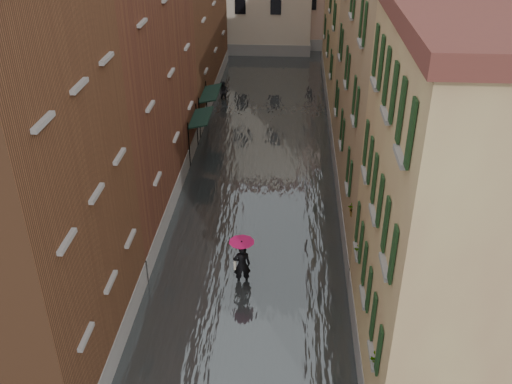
% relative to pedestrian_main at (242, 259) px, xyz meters
% --- Properties ---
extents(ground, '(120.00, 120.00, 0.00)m').
position_rel_pedestrian_main_xyz_m(ground, '(0.21, -2.34, -1.26)').
color(ground, '#59595B').
rests_on(ground, ground).
extents(floodwater, '(10.00, 60.00, 0.20)m').
position_rel_pedestrian_main_xyz_m(floodwater, '(0.21, 10.66, -1.16)').
color(floodwater, '#3F4546').
rests_on(floodwater, ground).
extents(building_left_mid, '(6.00, 14.00, 12.50)m').
position_rel_pedestrian_main_xyz_m(building_left_mid, '(-6.79, 6.66, 4.99)').
color(building_left_mid, '#5A311C').
rests_on(building_left_mid, ground).
extents(building_right_near, '(6.00, 8.00, 11.50)m').
position_rel_pedestrian_main_xyz_m(building_right_near, '(7.21, -4.34, 4.49)').
color(building_right_near, '#A67C55').
rests_on(building_right_near, ground).
extents(building_right_mid, '(6.00, 14.00, 13.00)m').
position_rel_pedestrian_main_xyz_m(building_right_mid, '(7.21, 6.66, 5.24)').
color(building_right_mid, '#957F5A').
rests_on(building_right_mid, ground).
extents(building_right_far, '(6.00, 16.00, 11.50)m').
position_rel_pedestrian_main_xyz_m(building_right_far, '(7.21, 21.66, 4.49)').
color(building_right_far, '#A67C55').
rests_on(building_right_far, ground).
extents(awning_near, '(1.09, 2.84, 2.80)m').
position_rel_pedestrian_main_xyz_m(awning_near, '(-3.27, 11.22, 1.20)').
color(awning_near, black).
rests_on(awning_near, ground).
extents(awning_far, '(1.09, 3.05, 2.80)m').
position_rel_pedestrian_main_xyz_m(awning_far, '(-3.27, 15.10, 1.21)').
color(awning_far, black).
rests_on(awning_far, ground).
extents(window_planters, '(0.59, 8.62, 0.84)m').
position_rel_pedestrian_main_xyz_m(window_planters, '(4.33, -2.72, 2.25)').
color(window_planters, brown).
rests_on(window_planters, ground).
extents(pedestrian_main, '(1.01, 1.01, 2.06)m').
position_rel_pedestrian_main_xyz_m(pedestrian_main, '(0.00, 0.00, 0.00)').
color(pedestrian_main, black).
rests_on(pedestrian_main, ground).
extents(pedestrian_far, '(0.87, 0.76, 1.52)m').
position_rel_pedestrian_main_xyz_m(pedestrian_far, '(-3.06, 20.33, -0.50)').
color(pedestrian_far, black).
rests_on(pedestrian_far, ground).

